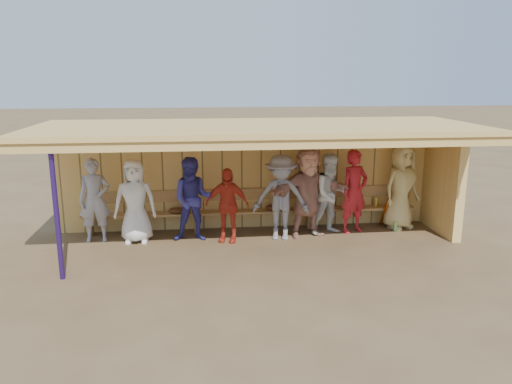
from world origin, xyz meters
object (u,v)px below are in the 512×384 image
player_g (354,192)px  player_extra (331,194)px  player_d (227,205)px  bench (252,207)px  player_f (307,192)px  player_a (95,200)px  player_e (281,197)px  player_h (401,187)px  player_b (135,201)px  player_c (193,199)px

player_g → player_extra: bearing=164.9°
player_d → bench: 1.05m
player_f → player_a: bearing=163.5°
bench → player_e: bearing=-55.8°
player_e → player_h: bearing=21.3°
player_b → player_d: player_b is taller
player_c → player_f: size_ratio=0.91×
player_extra → bench: (-1.69, 0.55, -0.38)m
player_b → player_extra: bearing=2.4°
player_extra → bench: size_ratio=0.24×
player_d → player_g: player_g is taller
player_a → player_f: (4.53, -0.18, 0.10)m
player_b → player_e: bearing=-1.4°
player_g → bench: 2.33m
player_f → player_e: bearing=178.9°
player_h → player_extra: (-1.70, -0.25, -0.06)m
player_e → player_f: size_ratio=0.93×
player_e → player_extra: size_ratio=1.02×
player_e → bench: (-0.53, 0.78, -0.39)m
bench → player_a: bearing=-172.2°
player_h → bench: bearing=151.5°
player_f → bench: (-1.14, 0.64, -0.46)m
player_b → player_d: (1.92, -0.16, -0.10)m
player_c → player_f: 2.47m
player_d → player_f: bearing=19.8°
player_d → player_extra: size_ratio=0.88×
player_b → player_d: bearing=-3.7°
player_h → player_f: bearing=165.1°
player_h → player_c: bearing=161.0°
player_b → player_f: size_ratio=0.90×
player_a → player_b: player_a is taller
player_h → bench: size_ratio=0.25×
player_f → bench: player_f is taller
player_c → player_d: player_c is taller
player_g → player_b: bearing=159.8°
player_d → player_f: 1.78m
player_e → player_c: bearing=-171.9°
player_d → player_extra: bearing=20.5°
player_e → player_h: (2.86, 0.47, 0.04)m
player_b → player_h: size_ratio=0.92×
player_a → player_b: bearing=-16.3°
player_h → player_extra: 1.72m
player_g → bench: player_g is taller
player_b → player_h: 5.94m
player_d → player_e: bearing=15.6°
player_c → bench: bearing=29.8°
player_d → player_f: player_f is taller
player_e → player_a: bearing=-172.8°
player_d → player_g: bearing=20.7°
player_d → player_h: size_ratio=0.82×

